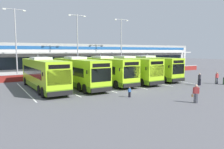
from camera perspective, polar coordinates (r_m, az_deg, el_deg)
name	(u,v)px	position (r m, az deg, el deg)	size (l,w,h in m)	color
ground_plane	(131,90)	(24.72, 5.00, -4.25)	(200.00, 200.00, 0.00)	#56565B
terminal_building	(59,58)	(48.76, -13.82, 4.32)	(70.00, 13.00, 6.00)	#B7B7B2
red_barrier_wall	(81,74)	(37.25, -8.13, 0.11)	(60.00, 0.40, 1.10)	maroon
coach_bus_leftmost	(43,74)	(26.27, -17.83, 0.03)	(3.03, 12.19, 3.78)	#9ED11E
coach_bus_left_centre	(78,73)	(27.33, -8.95, 0.49)	(3.03, 12.19, 3.78)	#9ED11E
coach_bus_centre	(106,71)	(29.92, -1.68, 1.05)	(3.03, 12.19, 3.78)	#9ED11E
coach_bus_right_centre	(128,70)	(31.73, 4.35, 1.33)	(3.03, 12.19, 3.78)	#9ED11E
coach_bus_rightmost	(149,68)	(34.95, 9.79, 1.71)	(3.03, 12.19, 3.78)	#9ED11E
bay_stripe_far_west	(25,91)	(26.36, -22.22, -4.03)	(0.14, 13.00, 0.01)	silver
bay_stripe_west	(61,88)	(27.27, -13.45, -3.40)	(0.14, 13.00, 0.01)	silver
bay_stripe_mid_west	(92,85)	(28.77, -5.44, -2.76)	(0.14, 13.00, 0.01)	silver
bay_stripe_centre	(118,82)	(30.78, 1.65, -2.14)	(0.14, 13.00, 0.01)	silver
bay_stripe_mid_east	(141,80)	(33.20, 7.78, -1.58)	(0.14, 13.00, 0.01)	silver
bay_stripe_east	(161,79)	(35.95, 13.03, -1.09)	(0.14, 13.00, 0.01)	silver
pedestrian_with_handbag	(196,93)	(19.99, 21.41, -4.66)	(0.57, 0.57, 1.62)	slate
pedestrian_in_dark_coat	(199,79)	(30.38, 22.28, -1.06)	(0.54, 0.29, 1.62)	black
pedestrian_child	(130,92)	(21.02, 4.69, -4.60)	(0.33, 0.20, 1.00)	black
pedestrian_near_bin	(217,78)	(32.82, 26.17, -0.73)	(0.54, 0.33, 1.62)	slate
lamp_post_west	(16,39)	(36.66, -24.25, 8.51)	(3.24, 0.28, 11.00)	#9E9EA3
lamp_post_centre	(77,41)	(39.47, -9.18, 8.77)	(3.24, 0.28, 11.00)	#9E9EA3
lamp_post_east	(121,42)	(44.21, 2.48, 8.56)	(3.24, 0.28, 11.00)	#9E9EA3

